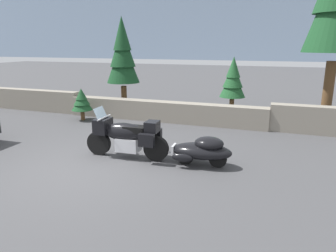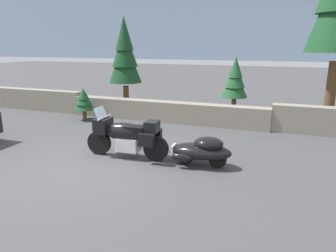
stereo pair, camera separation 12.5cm
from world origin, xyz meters
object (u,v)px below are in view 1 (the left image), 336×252
Objects in this scene: touring_motorcycle at (126,135)px; car_shaped_trailer at (202,150)px; pine_tree_far_right at (233,79)px; pine_tree_secondary at (123,54)px.

touring_motorcycle is 2.04m from car_shaped_trailer.
car_shaped_trailer is 6.07m from pine_tree_far_right.
pine_tree_secondary is at bearing 133.37° from car_shaped_trailer.
car_shaped_trailer is 0.54× the size of pine_tree_secondary.
touring_motorcycle is 1.04× the size of car_shaped_trailer.
pine_tree_far_right reaches higher than car_shaped_trailer.
pine_tree_far_right is at bearing 11.85° from pine_tree_secondary.
pine_tree_far_right is (1.88, 6.06, 0.92)m from touring_motorcycle.
car_shaped_trailer is at bearing -88.63° from pine_tree_far_right.
car_shaped_trailer is 7.21m from pine_tree_secondary.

